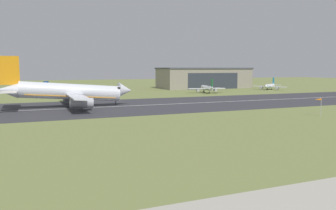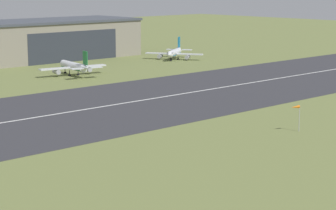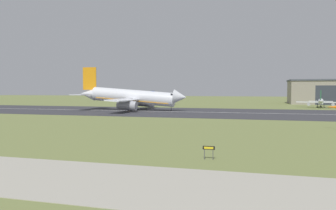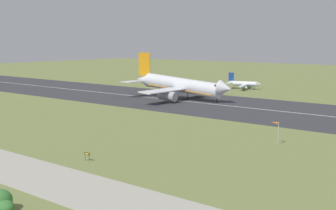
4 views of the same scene
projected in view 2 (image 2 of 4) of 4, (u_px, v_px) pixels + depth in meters
ground_plane at (260, 180)px, 97.24m from camera, size 729.74×729.74×0.00m
runway_strip at (35, 118)px, 141.92m from camera, size 489.74×53.53×0.06m
runway_centreline at (35, 117)px, 141.92m from camera, size 440.77×0.70×0.01m
hangar_building at (53, 39)px, 251.05m from camera, size 66.20×29.15×14.82m
airplane_parked_west at (74, 66)px, 204.97m from camera, size 22.41×20.73×8.49m
airplane_parked_east at (174, 53)px, 247.99m from camera, size 18.18×20.00×8.02m
windsock_pole at (296, 108)px, 127.59m from camera, size 2.22×1.04×5.31m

